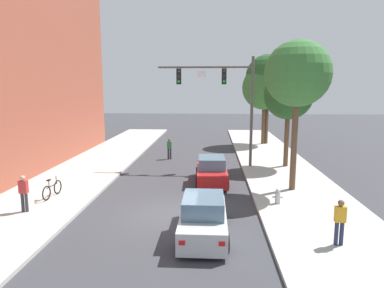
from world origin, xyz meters
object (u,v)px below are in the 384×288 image
object	(u,v)px
pedestrian_sidewalk_left_walker	(24,192)
bicycle_leaning	(52,189)
traffic_signal_mast	(225,91)
car_following_silver	(203,218)
street_tree_farthest	(268,77)
street_tree_nearest	(298,74)
street_tree_third	(264,88)
fire_hydrant	(278,196)
street_tree_second	(288,95)
pedestrian_sidewalk_right_walker	(340,220)
pedestrian_crossing_road	(169,148)
car_lead_red	(212,171)

from	to	relation	value
pedestrian_sidewalk_left_walker	bicycle_leaning	bearing A→B (deg)	82.48
traffic_signal_mast	pedestrian_sidewalk_left_walker	size ratio (longest dim) A/B	4.57
pedestrian_sidewalk_left_walker	car_following_silver	bearing A→B (deg)	-12.36
pedestrian_sidewalk_left_walker	street_tree_farthest	bearing A→B (deg)	55.44
car_following_silver	street_tree_nearest	bearing A→B (deg)	51.63
traffic_signal_mast	bicycle_leaning	world-z (taller)	traffic_signal_mast
pedestrian_sidewalk_left_walker	street_tree_third	size ratio (longest dim) A/B	0.22
car_following_silver	street_tree_third	xyz separation A→B (m)	(5.28, 21.23, 4.85)
traffic_signal_mast	car_following_silver	distance (m)	12.33
pedestrian_sidewalk_left_walker	fire_hydrant	size ratio (longest dim) A/B	2.28
street_tree_nearest	street_tree_second	bearing A→B (deg)	81.74
pedestrian_sidewalk_right_walker	bicycle_leaning	size ratio (longest dim) A/B	0.93
traffic_signal_mast	fire_hydrant	size ratio (longest dim) A/B	10.42
pedestrian_sidewalk_right_walker	pedestrian_crossing_road	bearing A→B (deg)	117.55
street_tree_third	pedestrian_sidewalk_right_walker	bearing A→B (deg)	-91.39
fire_hydrant	street_tree_third	distance (m)	18.54
car_following_silver	pedestrian_sidewalk_right_walker	world-z (taller)	pedestrian_sidewalk_right_walker
car_lead_red	bicycle_leaning	world-z (taller)	car_lead_red
fire_hydrant	street_tree_second	distance (m)	9.47
bicycle_leaning	street_tree_second	distance (m)	15.91
bicycle_leaning	fire_hydrant	bearing A→B (deg)	-1.66
pedestrian_sidewalk_right_walker	street_tree_third	size ratio (longest dim) A/B	0.22
street_tree_third	pedestrian_sidewalk_left_walker	bearing A→B (deg)	-124.17
fire_hydrant	car_lead_red	bearing A→B (deg)	129.31
car_following_silver	pedestrian_crossing_road	distance (m)	14.42
fire_hydrant	street_tree_nearest	world-z (taller)	street_tree_nearest
car_lead_red	street_tree_nearest	world-z (taller)	street_tree_nearest
street_tree_third	bicycle_leaning	bearing A→B (deg)	-126.64
pedestrian_crossing_road	car_lead_red	bearing A→B (deg)	-63.83
traffic_signal_mast	pedestrian_crossing_road	bearing A→B (deg)	147.06
car_following_silver	bicycle_leaning	bearing A→B (deg)	153.59
car_lead_red	car_following_silver	bearing A→B (deg)	-92.30
fire_hydrant	car_following_silver	bearing A→B (deg)	-134.55
pedestrian_crossing_road	pedestrian_sidewalk_right_walker	xyz separation A→B (m)	(7.77, -14.90, 0.15)
pedestrian_sidewalk_left_walker	fire_hydrant	world-z (taller)	pedestrian_sidewalk_left_walker
pedestrian_sidewalk_right_walker	fire_hydrant	distance (m)	4.52
car_lead_red	pedestrian_sidewalk_right_walker	xyz separation A→B (m)	(4.45, -8.13, 0.34)
street_tree_nearest	street_tree_farthest	bearing A→B (deg)	86.39
pedestrian_sidewalk_left_walker	street_tree_nearest	xyz separation A→B (m)	(12.60, 4.13, 5.18)
bicycle_leaning	car_lead_red	bearing A→B (deg)	23.81
traffic_signal_mast	fire_hydrant	xyz separation A→B (m)	(2.26, -7.88, -4.83)
car_following_silver	street_tree_farthest	distance (m)	22.95
bicycle_leaning	fire_hydrant	distance (m)	11.12
car_lead_red	pedestrian_crossing_road	size ratio (longest dim) A/B	2.62
street_tree_farthest	pedestrian_sidewalk_left_walker	bearing A→B (deg)	-124.56
car_following_silver	pedestrian_crossing_road	bearing A→B (deg)	102.14
car_lead_red	bicycle_leaning	xyz separation A→B (m)	(-7.97, -3.52, -0.18)
pedestrian_sidewalk_right_walker	car_lead_red	bearing A→B (deg)	118.67
pedestrian_sidewalk_left_walker	car_lead_red	bearing A→B (deg)	34.13
traffic_signal_mast	pedestrian_sidewalk_left_walker	distance (m)	13.94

